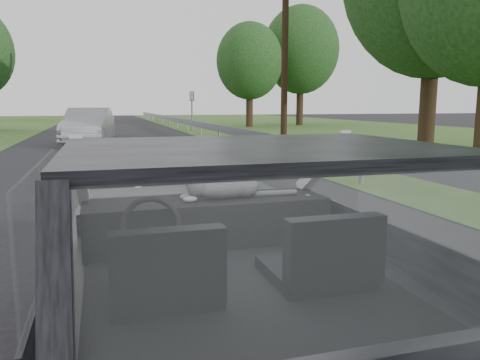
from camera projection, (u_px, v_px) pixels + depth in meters
subject_car at (233, 270)px, 2.55m from camera, size 1.80×4.00×1.45m
dashboard at (207, 221)px, 3.12m from camera, size 1.58×0.45×0.30m
driver_seat at (165, 268)px, 2.13m from camera, size 0.50×0.72×0.42m
passenger_seat at (324, 252)px, 2.36m from camera, size 0.50×0.72×0.42m
steering_wheel at (151, 226)px, 2.71m from camera, size 0.36×0.36×0.04m
cat at (224, 185)px, 3.08m from camera, size 0.63×0.23×0.28m
guardrail at (283, 141)px, 13.24m from camera, size 0.05×90.00×0.32m
other_car at (89, 126)px, 18.96m from camera, size 2.37×4.71×1.49m
highway_sign at (192, 111)px, 29.04m from camera, size 0.18×0.97×2.40m
utility_pole at (285, 41)px, 19.41m from camera, size 0.34×0.34×8.45m
tree_1 at (434, 14)px, 15.16m from camera, size 7.31×7.31×9.03m
tree_2 at (250, 76)px, 33.46m from camera, size 5.99×5.99×7.18m
tree_3 at (300, 68)px, 36.32m from camera, size 7.45×7.45×8.88m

